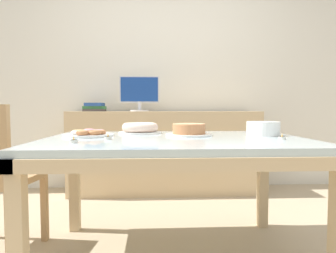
{
  "coord_description": "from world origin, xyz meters",
  "views": [
    {
      "loc": [
        -0.13,
        -1.77,
        0.91
      ],
      "look_at": [
        -0.04,
        0.12,
        0.8
      ],
      "focal_mm": 32.0,
      "sensor_mm": 36.0,
      "label": 1
    }
  ],
  "objects_px": {
    "book_stack": "(95,107)",
    "tealight_right_edge": "(282,138)",
    "pastry_platter": "(88,134)",
    "cake_golden_bundt": "(140,128)",
    "cake_chocolate_round": "(189,130)",
    "computer_monitor": "(139,94)",
    "plate_stack": "(263,129)",
    "tealight_near_front": "(108,138)",
    "tealight_near_cakes": "(74,141)"
  },
  "relations": [
    {
      "from": "computer_monitor",
      "to": "cake_golden_bundt",
      "type": "relative_size",
      "value": 1.41
    },
    {
      "from": "computer_monitor",
      "to": "tealight_near_front",
      "type": "xyz_separation_m",
      "value": [
        -0.11,
        -1.58,
        -0.33
      ]
    },
    {
      "from": "book_stack",
      "to": "cake_chocolate_round",
      "type": "height_order",
      "value": "book_stack"
    },
    {
      "from": "book_stack",
      "to": "cake_golden_bundt",
      "type": "height_order",
      "value": "book_stack"
    },
    {
      "from": "book_stack",
      "to": "cake_chocolate_round",
      "type": "distance_m",
      "value": 1.61
    },
    {
      "from": "plate_stack",
      "to": "computer_monitor",
      "type": "bearing_deg",
      "value": 121.84
    },
    {
      "from": "cake_chocolate_round",
      "to": "tealight_right_edge",
      "type": "bearing_deg",
      "value": -29.76
    },
    {
      "from": "cake_golden_bundt",
      "to": "pastry_platter",
      "type": "distance_m",
      "value": 0.38
    },
    {
      "from": "pastry_platter",
      "to": "plate_stack",
      "type": "xyz_separation_m",
      "value": [
        1.11,
        -0.01,
        0.03
      ]
    },
    {
      "from": "pastry_platter",
      "to": "cake_golden_bundt",
      "type": "bearing_deg",
      "value": 33.47
    },
    {
      "from": "computer_monitor",
      "to": "tealight_near_cakes",
      "type": "xyz_separation_m",
      "value": [
        -0.26,
        -1.74,
        -0.33
      ]
    },
    {
      "from": "tealight_near_cakes",
      "to": "tealight_right_edge",
      "type": "height_order",
      "value": "same"
    },
    {
      "from": "cake_chocolate_round",
      "to": "cake_golden_bundt",
      "type": "xyz_separation_m",
      "value": [
        -0.32,
        0.2,
        0.0
      ]
    },
    {
      "from": "pastry_platter",
      "to": "tealight_near_cakes",
      "type": "relative_size",
      "value": 7.84
    },
    {
      "from": "plate_stack",
      "to": "tealight_near_front",
      "type": "height_order",
      "value": "plate_stack"
    },
    {
      "from": "book_stack",
      "to": "tealight_near_cakes",
      "type": "height_order",
      "value": "book_stack"
    },
    {
      "from": "plate_stack",
      "to": "tealight_near_front",
      "type": "bearing_deg",
      "value": -167.66
    },
    {
      "from": "cake_chocolate_round",
      "to": "cake_golden_bundt",
      "type": "bearing_deg",
      "value": 148.31
    },
    {
      "from": "computer_monitor",
      "to": "cake_golden_bundt",
      "type": "xyz_separation_m",
      "value": [
        0.05,
        -1.15,
        -0.3
      ]
    },
    {
      "from": "computer_monitor",
      "to": "plate_stack",
      "type": "bearing_deg",
      "value": -58.16
    },
    {
      "from": "computer_monitor",
      "to": "tealight_right_edge",
      "type": "height_order",
      "value": "computer_monitor"
    },
    {
      "from": "tealight_near_front",
      "to": "plate_stack",
      "type": "bearing_deg",
      "value": 12.34
    },
    {
      "from": "computer_monitor",
      "to": "tealight_right_edge",
      "type": "distance_m",
      "value": 1.87
    },
    {
      "from": "book_stack",
      "to": "tealight_right_edge",
      "type": "relative_size",
      "value": 5.89
    },
    {
      "from": "tealight_near_cakes",
      "to": "tealight_right_edge",
      "type": "bearing_deg",
      "value": 5.5
    },
    {
      "from": "tealight_right_edge",
      "to": "cake_chocolate_round",
      "type": "bearing_deg",
      "value": 150.24
    },
    {
      "from": "tealight_right_edge",
      "to": "plate_stack",
      "type": "bearing_deg",
      "value": 92.23
    },
    {
      "from": "computer_monitor",
      "to": "book_stack",
      "type": "relative_size",
      "value": 1.8
    },
    {
      "from": "computer_monitor",
      "to": "plate_stack",
      "type": "height_order",
      "value": "computer_monitor"
    },
    {
      "from": "cake_chocolate_round",
      "to": "pastry_platter",
      "type": "xyz_separation_m",
      "value": [
        -0.63,
        -0.01,
        -0.02
      ]
    },
    {
      "from": "tealight_right_edge",
      "to": "cake_golden_bundt",
      "type": "bearing_deg",
      "value": 149.46
    },
    {
      "from": "cake_chocolate_round",
      "to": "plate_stack",
      "type": "height_order",
      "value": "plate_stack"
    },
    {
      "from": "cake_chocolate_round",
      "to": "cake_golden_bundt",
      "type": "distance_m",
      "value": 0.38
    },
    {
      "from": "pastry_platter",
      "to": "tealight_near_front",
      "type": "distance_m",
      "value": 0.27
    },
    {
      "from": "computer_monitor",
      "to": "cake_golden_bundt",
      "type": "height_order",
      "value": "computer_monitor"
    },
    {
      "from": "cake_golden_bundt",
      "to": "tealight_right_edge",
      "type": "height_order",
      "value": "cake_golden_bundt"
    },
    {
      "from": "tealight_near_front",
      "to": "cake_golden_bundt",
      "type": "bearing_deg",
      "value": 69.32
    },
    {
      "from": "book_stack",
      "to": "pastry_platter",
      "type": "distance_m",
      "value": 1.39
    },
    {
      "from": "cake_golden_bundt",
      "to": "tealight_near_front",
      "type": "bearing_deg",
      "value": -110.68
    },
    {
      "from": "tealight_right_edge",
      "to": "pastry_platter",
      "type": "bearing_deg",
      "value": 166.54
    },
    {
      "from": "book_stack",
      "to": "plate_stack",
      "type": "xyz_separation_m",
      "value": [
        1.33,
        -1.37,
        -0.14
      ]
    },
    {
      "from": "cake_golden_bundt",
      "to": "tealight_near_front",
      "type": "distance_m",
      "value": 0.46
    },
    {
      "from": "cake_golden_bundt",
      "to": "tealight_near_cakes",
      "type": "height_order",
      "value": "cake_golden_bundt"
    },
    {
      "from": "computer_monitor",
      "to": "tealight_near_cakes",
      "type": "bearing_deg",
      "value": -98.36
    },
    {
      "from": "book_stack",
      "to": "cake_chocolate_round",
      "type": "relative_size",
      "value": 0.8
    },
    {
      "from": "computer_monitor",
      "to": "pastry_platter",
      "type": "height_order",
      "value": "computer_monitor"
    },
    {
      "from": "cake_chocolate_round",
      "to": "tealight_near_front",
      "type": "bearing_deg",
      "value": -154.6
    },
    {
      "from": "tealight_near_front",
      "to": "tealight_near_cakes",
      "type": "relative_size",
      "value": 1.0
    },
    {
      "from": "tealight_near_front",
      "to": "tealight_near_cakes",
      "type": "height_order",
      "value": "same"
    },
    {
      "from": "book_stack",
      "to": "tealight_right_edge",
      "type": "height_order",
      "value": "book_stack"
    }
  ]
}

